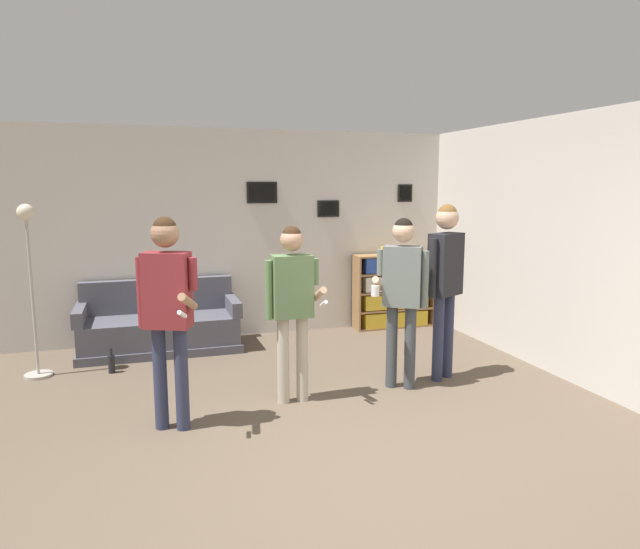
{
  "coord_description": "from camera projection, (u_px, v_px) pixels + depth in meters",
  "views": [
    {
      "loc": [
        -1.38,
        -3.34,
        1.99
      ],
      "look_at": [
        0.32,
        2.02,
        1.1
      ],
      "focal_mm": 32.0,
      "sensor_mm": 36.0,
      "label": 1
    }
  ],
  "objects": [
    {
      "name": "ground_plane",
      "position": [
        365.0,
        481.0,
        3.87
      ],
      "size": [
        20.0,
        20.0,
        0.0
      ],
      "primitive_type": "plane",
      "color": "brown"
    },
    {
      "name": "wall_back",
      "position": [
        250.0,
        234.0,
        7.48
      ],
      "size": [
        7.87,
        0.08,
        2.7
      ],
      "color": "beige",
      "rests_on": "ground_plane"
    },
    {
      "name": "wall_right",
      "position": [
        528.0,
        243.0,
        6.38
      ],
      "size": [
        0.06,
        6.43,
        2.7
      ],
      "color": "beige",
      "rests_on": "ground_plane"
    },
    {
      "name": "couch",
      "position": [
        160.0,
        328.0,
        6.9
      ],
      "size": [
        1.89,
        0.8,
        0.83
      ],
      "color": "#4C4C56",
      "rests_on": "ground_plane"
    },
    {
      "name": "bookshelf",
      "position": [
        394.0,
        291.0,
        8.0
      ],
      "size": [
        1.15,
        0.3,
        1.03
      ],
      "color": "olive",
      "rests_on": "ground_plane"
    },
    {
      "name": "floor_lamp",
      "position": [
        30.0,
        273.0,
        5.81
      ],
      "size": [
        0.28,
        0.28,
        1.8
      ],
      "color": "#ADA89E",
      "rests_on": "ground_plane"
    },
    {
      "name": "person_player_foreground_left",
      "position": [
        167.0,
        300.0,
        4.54
      ],
      "size": [
        0.47,
        0.58,
        1.75
      ],
      "color": "#2D334C",
      "rests_on": "ground_plane"
    },
    {
      "name": "person_player_foreground_center",
      "position": [
        292.0,
        296.0,
        5.15
      ],
      "size": [
        0.5,
        0.44,
        1.63
      ],
      "color": "#B7AD99",
      "rests_on": "ground_plane"
    },
    {
      "name": "person_watcher_holding_cup",
      "position": [
        402.0,
        285.0,
        5.5
      ],
      "size": [
        0.58,
        0.36,
        1.68
      ],
      "color": "#3D4247",
      "rests_on": "ground_plane"
    },
    {
      "name": "person_spectator_near_bookshelf",
      "position": [
        445.0,
        272.0,
        5.75
      ],
      "size": [
        0.46,
        0.34,
        1.8
      ],
      "color": "#2D334C",
      "rests_on": "ground_plane"
    },
    {
      "name": "bottle_on_floor",
      "position": [
        112.0,
        363.0,
        6.08
      ],
      "size": [
        0.07,
        0.07,
        0.27
      ],
      "color": "black",
      "rests_on": "ground_plane"
    },
    {
      "name": "drinking_cup",
      "position": [
        384.0,
        251.0,
        7.86
      ],
      "size": [
        0.08,
        0.08,
        0.11
      ],
      "color": "yellow",
      "rests_on": "bookshelf"
    }
  ]
}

